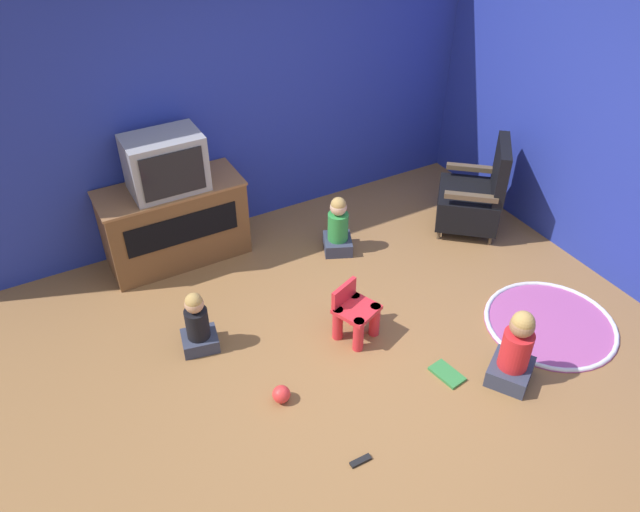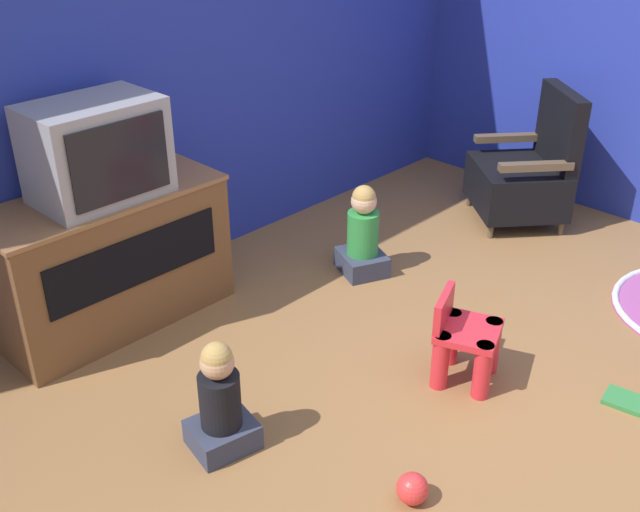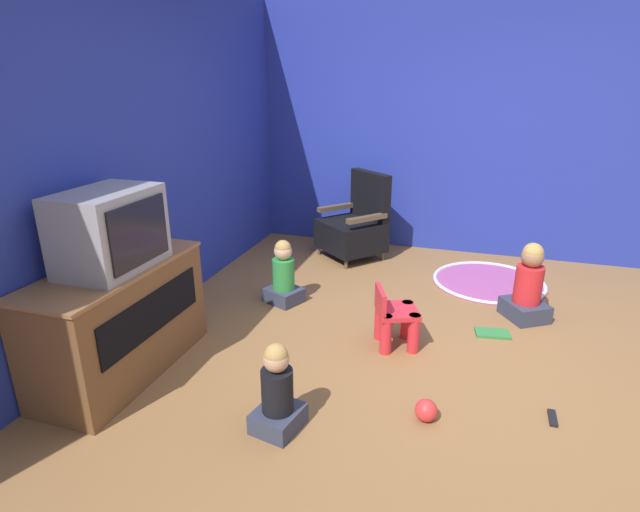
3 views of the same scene
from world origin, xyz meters
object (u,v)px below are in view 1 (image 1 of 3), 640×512
tv_cabinet (174,222)px  toy_ball (281,394)px  black_armchair (474,197)px  child_watching_center (197,325)px  television (165,163)px  child_watching_right (338,228)px  remote_control (361,461)px  child_watching_left (515,352)px  yellow_kid_chair (355,315)px  book (447,374)px

tv_cabinet → toy_ball: tv_cabinet is taller
black_armchair → child_watching_center: black_armchair is taller
tv_cabinet → television: television is taller
television → child_watching_right: television is taller
child_watching_center → remote_control: size_ratio=3.63×
tv_cabinet → television: (0.00, -0.03, 0.62)m
black_armchair → child_watching_right: size_ratio=1.61×
child_watching_center → tv_cabinet: bearing=90.2°
child_watching_left → tv_cabinet: bearing=89.8°
yellow_kid_chair → remote_control: yellow_kid_chair is taller
yellow_kid_chair → child_watching_left: size_ratio=0.70×
television → child_watching_center: bearing=-101.6°
tv_cabinet → child_watching_center: 1.26m
tv_cabinet → child_watching_center: bearing=-101.3°
yellow_kid_chair → remote_control: size_ratio=3.08×
television → child_watching_right: 1.68m
television → child_watching_left: size_ratio=0.98×
child_watching_right → book: child_watching_right is taller
child_watching_center → remote_control: bearing=-58.5°
child_watching_right → remote_control: bearing=177.5°
tv_cabinet → remote_control: size_ratio=8.54×
black_armchair → child_watching_center: (-2.98, -0.28, -0.11)m
child_watching_right → toy_ball: (-1.29, -1.40, -0.19)m
yellow_kid_chair → child_watching_center: child_watching_center is taller
child_watching_center → toy_ball: 0.88m
child_watching_left → remote_control: (-1.36, -0.08, -0.28)m
child_watching_center → remote_control: (0.55, -1.52, -0.23)m
black_armchair → television: bearing=-68.3°
black_armchair → toy_ball: bearing=-27.5°
toy_ball → child_watching_left: bearing=-21.9°
yellow_kid_chair → child_watching_center: 1.24m
toy_ball → tv_cabinet: bearing=92.2°
television → black_armchair: (2.73, -0.92, -0.66)m
book → remote_control: (-0.98, -0.33, -0.00)m
black_armchair → book: black_armchair is taller
television → book: 2.89m
child_watching_right → toy_ball: 1.91m
television → black_armchair: bearing=-18.6°
yellow_kid_chair → tv_cabinet: bearing=96.0°
remote_control → child_watching_center: bearing=109.9°
tv_cabinet → child_watching_center: size_ratio=2.35×
tv_cabinet → child_watching_center: (-0.25, -1.23, -0.16)m
child_watching_right → television: bearing=90.2°
child_watching_left → toy_ball: child_watching_left is taller
black_armchair → book: (-1.45, -1.48, -0.34)m
child_watching_center → child_watching_right: bearing=31.8°
black_armchair → toy_ball: 2.88m
tv_cabinet → book: size_ratio=4.55×
television → remote_control: bearing=-83.5°
tv_cabinet → yellow_kid_chair: size_ratio=2.78×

